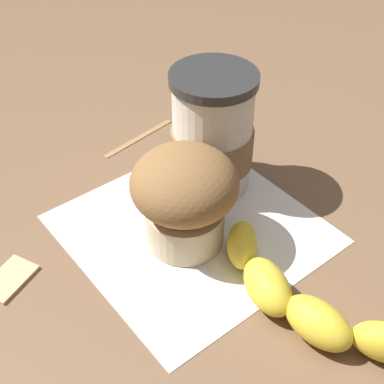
{
  "coord_description": "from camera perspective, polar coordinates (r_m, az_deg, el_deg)",
  "views": [
    {
      "loc": [
        0.34,
        -0.19,
        0.39
      ],
      "look_at": [
        0.0,
        0.0,
        0.05
      ],
      "focal_mm": 50.0,
      "sensor_mm": 36.0,
      "label": 1
    }
  ],
  "objects": [
    {
      "name": "banana",
      "position": [
        0.48,
        11.27,
        -11.02
      ],
      "size": [
        0.21,
        0.1,
        0.04
      ],
      "color": "yellow",
      "rests_on": "paper_napkin"
    },
    {
      "name": "sugar_packet",
      "position": [
        0.54,
        -18.96,
        -8.64
      ],
      "size": [
        0.05,
        0.06,
        0.01
      ],
      "primitive_type": "cube",
      "rotation": [
        0.0,
        0.0,
        5.28
      ],
      "color": "#E0B27F",
      "rests_on": "ground_plane"
    },
    {
      "name": "wooden_stirrer",
      "position": [
        0.68,
        -5.68,
        5.78
      ],
      "size": [
        0.04,
        0.11,
        0.0
      ],
      "primitive_type": "cube",
      "rotation": [
        0.0,
        0.0,
        5.01
      ],
      "color": "#9E7547",
      "rests_on": "ground_plane"
    },
    {
      "name": "paper_napkin",
      "position": [
        0.56,
        0.0,
        -3.92
      ],
      "size": [
        0.27,
        0.27,
        0.0
      ],
      "primitive_type": "cube",
      "rotation": [
        0.0,
        0.0,
        0.16
      ],
      "color": "white",
      "rests_on": "ground_plane"
    },
    {
      "name": "coffee_cup",
      "position": [
        0.57,
        2.17,
        6.12
      ],
      "size": [
        0.09,
        0.09,
        0.14
      ],
      "color": "silver",
      "rests_on": "paper_napkin"
    },
    {
      "name": "ground_plane",
      "position": [
        0.56,
        0.0,
        -3.98
      ],
      "size": [
        3.0,
        3.0,
        0.0
      ],
      "primitive_type": "plane",
      "color": "brown"
    },
    {
      "name": "muffin",
      "position": [
        0.5,
        -0.79,
        -0.29
      ],
      "size": [
        0.1,
        0.1,
        0.11
      ],
      "color": "beige",
      "rests_on": "paper_napkin"
    }
  ]
}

